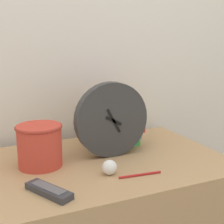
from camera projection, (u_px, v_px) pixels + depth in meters
wall_back at (61, 35)px, 1.40m from camera, size 6.00×0.04×2.40m
desk_clock at (112, 120)px, 1.20m from camera, size 0.29×0.05×0.29m
book_stack at (114, 118)px, 1.33m from camera, size 0.26×0.20×0.23m
basket at (40, 144)px, 1.11m from camera, size 0.17×0.17×0.15m
tv_remote at (49, 191)px, 0.92m from camera, size 0.12×0.17×0.02m
crumpled_paper_ball at (110, 167)px, 1.05m from camera, size 0.05×0.05×0.05m
pen at (140, 175)px, 1.04m from camera, size 0.15×0.02×0.01m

